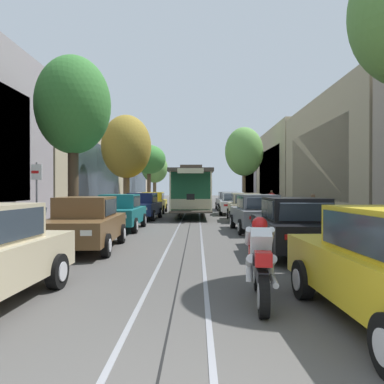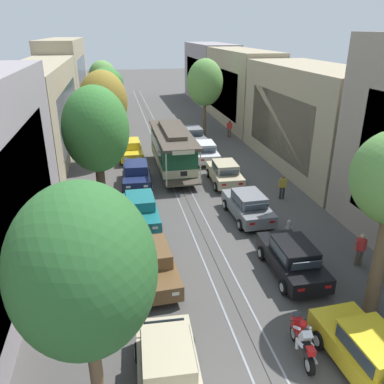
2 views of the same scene
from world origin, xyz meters
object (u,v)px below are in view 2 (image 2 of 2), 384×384
at_px(parked_car_grey_mid_right, 248,205).
at_px(pedestrian_on_right_pavement, 229,128).
at_px(parked_car_teal_mid_left, 141,210).
at_px(street_tree_kerb_right_second, 205,83).
at_px(parked_car_beige_near_left, 168,370).
at_px(parked_car_black_second_right, 292,258).
at_px(parked_car_grey_sixth_right, 193,135).
at_px(parked_car_brown_second_left, 152,263).
at_px(parked_car_yellow_near_right, 371,355).
at_px(street_tree_kerb_left_near, 83,271).
at_px(street_tree_kerb_left_mid, 103,102).
at_px(street_sign_post, 113,247).
at_px(parked_car_navy_fourth_left, 136,174).
at_px(parked_car_beige_fourth_right, 225,173).
at_px(street_tree_kerb_left_second, 96,131).
at_px(fire_hydrant, 288,227).
at_px(motorcycle_with_rider, 303,341).
at_px(parked_car_white_fifth_right, 205,151).
at_px(street_tree_kerb_left_far, 103,76).
at_px(cable_car_trolley, 172,149).
at_px(pedestrian_crossing_far, 283,186).
at_px(pedestrian_on_left_pavement, 361,248).
at_px(parked_car_yellow_fifth_left, 131,150).

bearing_deg(parked_car_grey_mid_right, pedestrian_on_right_pavement, 76.95).
height_order(parked_car_teal_mid_left, street_tree_kerb_right_second, street_tree_kerb_right_second).
bearing_deg(parked_car_beige_near_left, parked_car_black_second_right, 38.69).
bearing_deg(parked_car_grey_mid_right, parked_car_grey_sixth_right, 89.79).
distance_m(parked_car_brown_second_left, parked_car_yellow_near_right, 8.79).
xyz_separation_m(street_tree_kerb_left_near, street_tree_kerb_left_mid, (0.15, 23.31, -0.30)).
bearing_deg(pedestrian_on_right_pavement, street_sign_post, -117.47).
xyz_separation_m(parked_car_black_second_right, parked_car_grey_mid_right, (-0.11, 5.65, 0.00)).
height_order(parked_car_beige_near_left, parked_car_navy_fourth_left, same).
relative_size(parked_car_black_second_right, parked_car_beige_fourth_right, 0.99).
relative_size(street_tree_kerb_left_second, fire_hydrant, 9.11).
height_order(parked_car_navy_fourth_left, motorcycle_with_rider, parked_car_navy_fourth_left).
relative_size(parked_car_white_fifth_right, street_tree_kerb_left_second, 0.58).
relative_size(parked_car_navy_fourth_left, street_tree_kerb_left_mid, 0.61).
xyz_separation_m(parked_car_teal_mid_left, street_sign_post, (-1.49, -5.27, 0.85)).
distance_m(parked_car_navy_fourth_left, street_tree_kerb_left_mid, 6.92).
bearing_deg(street_tree_kerb_left_far, street_tree_kerb_left_second, -89.72).
xyz_separation_m(fire_hydrant, street_sign_post, (-9.01, -2.39, 1.22)).
relative_size(parked_car_white_fifth_right, cable_car_trolley, 0.48).
distance_m(parked_car_yellow_near_right, pedestrian_on_right_pavement, 29.24).
bearing_deg(pedestrian_on_right_pavement, parked_car_grey_mid_right, -103.05).
height_order(parked_car_black_second_right, cable_car_trolley, cable_car_trolley).
distance_m(parked_car_white_fifth_right, pedestrian_on_right_pavement, 8.03).
relative_size(street_tree_kerb_left_mid, street_tree_kerb_left_far, 1.13).
xyz_separation_m(parked_car_black_second_right, cable_car_trolley, (-3.06, 14.74, 0.86)).
xyz_separation_m(parked_car_black_second_right, fire_hydrant, (1.38, 3.40, -0.38)).
height_order(street_tree_kerb_right_second, pedestrian_crossing_far, street_tree_kerb_right_second).
distance_m(parked_car_white_fifth_right, pedestrian_on_left_pavement, 16.82).
relative_size(street_tree_kerb_right_second, pedestrian_on_right_pavement, 4.42).
distance_m(parked_car_yellow_near_right, parked_car_black_second_right, 5.60).
relative_size(street_tree_kerb_right_second, street_sign_post, 2.85).
bearing_deg(street_tree_kerb_right_second, parked_car_grey_sixth_right, -123.92).
height_order(parked_car_teal_mid_left, parked_car_black_second_right, same).
height_order(street_tree_kerb_left_near, pedestrian_crossing_far, street_tree_kerb_left_near).
height_order(parked_car_teal_mid_left, parked_car_grey_mid_right, same).
height_order(parked_car_grey_mid_right, street_tree_kerb_left_mid, street_tree_kerb_left_mid).
bearing_deg(parked_car_black_second_right, pedestrian_on_left_pavement, 0.34).
bearing_deg(cable_car_trolley, parked_car_brown_second_left, -102.11).
bearing_deg(street_tree_kerb_right_second, parked_car_beige_fourth_right, -96.80).
bearing_deg(cable_car_trolley, street_sign_post, -108.42).
height_order(motorcycle_with_rider, pedestrian_on_right_pavement, pedestrian_on_right_pavement).
bearing_deg(parked_car_brown_second_left, parked_car_black_second_right, -7.35).
bearing_deg(street_tree_kerb_left_far, parked_car_black_second_right, -77.97).
xyz_separation_m(parked_car_beige_near_left, parked_car_yellow_near_right, (6.18, -0.65, 0.00)).
bearing_deg(street_tree_kerb_left_far, parked_car_grey_mid_right, -76.18).
bearing_deg(parked_car_grey_mid_right, parked_car_beige_near_left, -119.78).
distance_m(parked_car_yellow_fifth_left, street_tree_kerb_left_mid, 4.61).
relative_size(pedestrian_on_right_pavement, street_sign_post, 0.64).
bearing_deg(street_tree_kerb_right_second, pedestrian_crossing_far, -85.46).
bearing_deg(street_tree_kerb_right_second, street_tree_kerb_left_far, 124.30).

